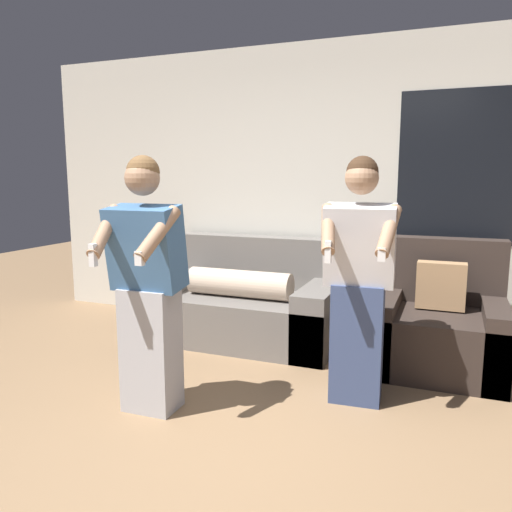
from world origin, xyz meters
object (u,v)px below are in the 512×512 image
(person_right, at_px, (359,283))
(armchair, at_px, (438,326))
(side_table, at_px, (148,265))
(couch, at_px, (247,304))
(person_left, at_px, (147,287))

(person_right, bearing_deg, armchair, 59.81)
(side_table, xyz_separation_m, person_right, (2.41, -1.22, 0.25))
(couch, height_order, person_right, person_right)
(side_table, height_order, person_right, person_right)
(couch, relative_size, person_left, 1.07)
(side_table, bearing_deg, person_left, -56.21)
(person_right, bearing_deg, side_table, 153.21)
(person_left, bearing_deg, person_right, 26.96)
(side_table, xyz_separation_m, person_left, (1.22, -1.83, 0.25))
(armchair, xyz_separation_m, person_right, (-0.49, -0.83, 0.48))
(armchair, xyz_separation_m, side_table, (-2.90, 0.38, 0.23))
(armchair, bearing_deg, couch, 175.24)
(person_left, xyz_separation_m, person_right, (1.19, 0.61, 0.00))
(armchair, relative_size, side_table, 1.19)
(couch, bearing_deg, person_left, -90.48)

